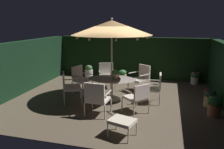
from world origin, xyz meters
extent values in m
cube|color=brown|center=(0.00, 0.00, -0.01)|extent=(7.52, 6.41, 0.02)
cube|color=black|center=(0.00, 3.05, 0.97)|extent=(7.52, 0.30, 1.94)
cube|color=black|center=(-3.61, 0.00, 0.97)|extent=(0.30, 6.41, 1.94)
cylinder|color=silver|center=(-0.10, -0.12, 0.01)|extent=(0.60, 0.60, 0.03)
cylinder|color=silver|center=(-0.10, -0.12, 0.36)|extent=(0.09, 0.09, 0.71)
ellipsoid|color=#B4A8A2|center=(-0.10, -0.12, 0.73)|extent=(1.68, 1.13, 0.03)
cylinder|color=silver|center=(-0.10, -0.12, 1.19)|extent=(0.06, 0.06, 2.38)
cone|color=tan|center=(-0.10, -0.12, 2.45)|extent=(2.65, 2.65, 0.47)
sphere|color=silver|center=(-0.10, -0.12, 2.73)|extent=(0.07, 0.07, 0.07)
sphere|color=#F9DB8C|center=(1.06, -0.07, 2.14)|extent=(0.07, 0.07, 0.07)
sphere|color=#F9DB8C|center=(0.87, 0.51, 2.14)|extent=(0.07, 0.07, 0.07)
sphere|color=#F9DB8C|center=(0.29, 0.97, 2.14)|extent=(0.07, 0.07, 0.07)
sphere|color=#F9DB8C|center=(-0.44, 0.98, 2.14)|extent=(0.07, 0.07, 0.07)
sphere|color=#F9DB8C|center=(-1.02, 0.58, 2.14)|extent=(0.07, 0.07, 0.07)
sphere|color=#F9DB8C|center=(-1.25, -0.17, 2.14)|extent=(0.07, 0.07, 0.07)
sphere|color=#F9DB8C|center=(-1.04, -0.78, 2.14)|extent=(0.07, 0.07, 0.07)
sphere|color=#F9DB8C|center=(-0.47, -1.21, 2.14)|extent=(0.07, 0.07, 0.07)
sphere|color=#F9DB8C|center=(0.31, -1.20, 2.14)|extent=(0.07, 0.07, 0.07)
sphere|color=#F9DB8C|center=(0.85, -0.78, 2.14)|extent=(0.07, 0.07, 0.07)
cylinder|color=tan|center=(0.06, -0.21, 0.79)|extent=(0.12, 0.12, 0.09)
cylinder|color=tan|center=(0.06, -0.21, 0.89)|extent=(0.26, 0.26, 0.12)
ellipsoid|color=#326B34|center=(0.06, -0.21, 1.00)|extent=(0.23, 0.23, 0.14)
sphere|color=orange|center=(0.06, -0.21, 1.05)|extent=(0.08, 0.08, 0.08)
cylinder|color=silver|center=(-1.18, -0.34, 0.23)|extent=(0.04, 0.04, 0.45)
cylinder|color=silver|center=(-0.91, -0.87, 0.23)|extent=(0.04, 0.04, 0.45)
cylinder|color=silver|center=(-1.68, -0.59, 0.23)|extent=(0.04, 0.04, 0.45)
cylinder|color=silver|center=(-1.41, -1.12, 0.23)|extent=(0.04, 0.04, 0.45)
cube|color=silver|center=(-1.29, -0.73, 0.49)|extent=(0.75, 0.76, 0.07)
cube|color=silver|center=(-1.53, -0.85, 0.77)|extent=(0.31, 0.53, 0.50)
cylinder|color=silver|center=(-1.43, -0.46, 0.71)|extent=(0.49, 0.27, 0.04)
cylinder|color=silver|center=(-1.16, -0.99, 0.71)|extent=(0.49, 0.27, 0.04)
cylinder|color=silver|center=(-0.45, -1.16, 0.21)|extent=(0.04, 0.04, 0.41)
cylinder|color=silver|center=(0.17, -1.19, 0.21)|extent=(0.04, 0.04, 0.41)
cylinder|color=silver|center=(-0.47, -1.74, 0.21)|extent=(0.04, 0.04, 0.41)
cylinder|color=silver|center=(0.14, -1.76, 0.21)|extent=(0.04, 0.04, 0.41)
cube|color=silver|center=(-0.15, -1.46, 0.45)|extent=(0.62, 0.59, 0.07)
cube|color=silver|center=(-0.16, -1.74, 0.75)|extent=(0.59, 0.08, 0.53)
cylinder|color=silver|center=(-0.46, -1.45, 0.68)|extent=(0.06, 0.55, 0.04)
cylinder|color=silver|center=(0.15, -1.48, 0.68)|extent=(0.06, 0.55, 0.04)
cylinder|color=beige|center=(0.47, -1.05, 0.21)|extent=(0.04, 0.04, 0.42)
cylinder|color=beige|center=(0.86, -0.64, 0.21)|extent=(0.04, 0.04, 0.42)
cylinder|color=beige|center=(0.90, -1.45, 0.21)|extent=(0.04, 0.04, 0.42)
cylinder|color=beige|center=(1.28, -1.05, 0.21)|extent=(0.04, 0.04, 0.42)
cube|color=silver|center=(0.88, -1.05, 0.46)|extent=(0.79, 0.79, 0.07)
cube|color=silver|center=(1.08, -1.24, 0.70)|extent=(0.41, 0.43, 0.43)
cylinder|color=beige|center=(0.69, -1.25, 0.70)|extent=(0.43, 0.41, 0.04)
cylinder|color=beige|center=(1.07, -0.85, 0.70)|extent=(0.43, 0.41, 0.04)
cylinder|color=silver|center=(0.96, -0.34, 0.21)|extent=(0.04, 0.04, 0.43)
cylinder|color=silver|center=(0.94, 0.19, 0.21)|extent=(0.04, 0.04, 0.43)
cylinder|color=silver|center=(1.55, -0.32, 0.21)|extent=(0.04, 0.04, 0.43)
cylinder|color=silver|center=(1.53, 0.21, 0.21)|extent=(0.04, 0.04, 0.43)
cube|color=silver|center=(1.25, -0.07, 0.46)|extent=(0.60, 0.54, 0.07)
cube|color=silver|center=(1.53, -0.06, 0.74)|extent=(0.08, 0.51, 0.49)
cylinder|color=silver|center=(1.26, -0.33, 0.69)|extent=(0.57, 0.06, 0.04)
cylinder|color=silver|center=(1.24, 0.20, 0.69)|extent=(0.57, 0.06, 0.04)
cylinder|color=silver|center=(0.76, 0.55, 0.21)|extent=(0.04, 0.04, 0.43)
cylinder|color=silver|center=(0.30, 0.89, 0.21)|extent=(0.04, 0.04, 0.43)
cylinder|color=silver|center=(1.12, 1.02, 0.21)|extent=(0.04, 0.04, 0.43)
cylinder|color=silver|center=(0.65, 1.37, 0.21)|extent=(0.04, 0.04, 0.43)
cube|color=beige|center=(0.71, 0.96, 0.46)|extent=(0.80, 0.80, 0.07)
cube|color=beige|center=(0.88, 1.19, 0.76)|extent=(0.48, 0.38, 0.52)
cylinder|color=silver|center=(0.94, 0.78, 0.71)|extent=(0.37, 0.48, 0.04)
cylinder|color=silver|center=(0.48, 1.13, 0.71)|extent=(0.37, 0.48, 0.04)
cylinder|color=silver|center=(-0.24, 0.99, 0.22)|extent=(0.04, 0.04, 0.43)
cylinder|color=silver|center=(-0.80, 0.75, 0.22)|extent=(0.04, 0.04, 0.43)
cylinder|color=silver|center=(-0.44, 1.48, 0.22)|extent=(0.04, 0.04, 0.43)
cylinder|color=silver|center=(-1.01, 1.24, 0.22)|extent=(0.04, 0.04, 0.43)
cube|color=silver|center=(-0.62, 1.12, 0.47)|extent=(0.75, 0.71, 0.07)
cube|color=silver|center=(-0.72, 1.35, 0.75)|extent=(0.56, 0.28, 0.49)
cylinder|color=silver|center=(-0.34, 1.23, 0.67)|extent=(0.23, 0.48, 0.04)
cylinder|color=silver|center=(-0.90, 1.00, 0.67)|extent=(0.23, 0.48, 0.04)
cylinder|color=silver|center=(-1.02, 0.51, 0.22)|extent=(0.04, 0.04, 0.44)
cylinder|color=silver|center=(-1.21, -0.04, 0.22)|extent=(0.04, 0.04, 0.44)
cylinder|color=silver|center=(-1.52, 0.68, 0.22)|extent=(0.04, 0.04, 0.44)
cylinder|color=silver|center=(-1.71, 0.14, 0.22)|extent=(0.04, 0.04, 0.44)
cube|color=silver|center=(-1.36, 0.32, 0.48)|extent=(0.68, 0.70, 0.07)
cube|color=silver|center=(-1.60, 0.41, 0.76)|extent=(0.24, 0.54, 0.49)
cylinder|color=silver|center=(-1.27, 0.59, 0.68)|extent=(0.49, 0.20, 0.04)
cylinder|color=silver|center=(-1.46, 0.05, 0.68)|extent=(0.49, 0.20, 0.04)
cylinder|color=silver|center=(0.59, -2.24, 0.17)|extent=(0.03, 0.03, 0.34)
cylinder|color=silver|center=(1.11, -2.40, 0.17)|extent=(0.03, 0.03, 0.34)
cylinder|color=silver|center=(0.47, -2.65, 0.17)|extent=(0.03, 0.03, 0.34)
cylinder|color=silver|center=(0.99, -2.81, 0.17)|extent=(0.03, 0.03, 0.34)
cube|color=beige|center=(0.79, -2.53, 0.38)|extent=(0.68, 0.61, 0.08)
cylinder|color=tan|center=(0.77, 2.51, 0.20)|extent=(0.46, 0.46, 0.40)
ellipsoid|color=#29562C|center=(0.77, 2.51, 0.52)|extent=(0.43, 0.43, 0.30)
sphere|color=#DDCA4F|center=(0.88, 2.50, 0.55)|extent=(0.07, 0.07, 0.07)
sphere|color=#EDC04F|center=(0.77, 2.64, 0.56)|extent=(0.06, 0.06, 0.06)
sphere|color=#F5D555|center=(0.64, 2.49, 0.56)|extent=(0.08, 0.08, 0.08)
sphere|color=#EEC051|center=(0.76, 2.41, 0.52)|extent=(0.07, 0.07, 0.07)
cylinder|color=beige|center=(2.90, 2.61, 0.15)|extent=(0.33, 0.33, 0.31)
ellipsoid|color=#254E2D|center=(2.90, 2.61, 0.41)|extent=(0.38, 0.38, 0.26)
sphere|color=#EE5563|center=(3.02, 2.61, 0.49)|extent=(0.09, 0.09, 0.09)
sphere|color=#D64769|center=(2.95, 2.70, 0.45)|extent=(0.09, 0.09, 0.09)
sphere|color=#D2526F|center=(2.86, 2.70, 0.44)|extent=(0.07, 0.07, 0.07)
sphere|color=#EA5E62|center=(2.81, 2.58, 0.46)|extent=(0.06, 0.06, 0.06)
sphere|color=#E6496A|center=(2.80, 2.51, 0.50)|extent=(0.10, 0.10, 0.10)
sphere|color=#EC426F|center=(2.95, 2.48, 0.46)|extent=(0.06, 0.06, 0.06)
cylinder|color=#A65F3E|center=(3.09, -0.77, 0.17)|extent=(0.35, 0.35, 0.35)
ellipsoid|color=#235529|center=(3.09, -0.77, 0.46)|extent=(0.41, 0.41, 0.29)
sphere|color=#D98140|center=(3.20, -0.74, 0.47)|extent=(0.08, 0.08, 0.08)
sphere|color=orange|center=(3.17, -0.65, 0.50)|extent=(0.10, 0.10, 0.10)
sphere|color=orange|center=(3.07, -0.67, 0.49)|extent=(0.10, 0.10, 0.10)
sphere|color=#DD8745|center=(2.98, -0.78, 0.55)|extent=(0.09, 0.09, 0.09)
sphere|color=orange|center=(3.04, -0.85, 0.52)|extent=(0.11, 0.11, 0.11)
sphere|color=#D9733F|center=(3.15, -0.87, 0.48)|extent=(0.08, 0.08, 0.08)
cylinder|color=tan|center=(3.09, 0.02, 0.16)|extent=(0.34, 0.34, 0.33)
ellipsoid|color=#22462F|center=(3.09, 0.02, 0.43)|extent=(0.38, 0.38, 0.27)
sphere|color=red|center=(3.23, 0.05, 0.46)|extent=(0.10, 0.10, 0.10)
sphere|color=#CB2F3D|center=(3.12, 0.16, 0.46)|extent=(0.08, 0.08, 0.08)
sphere|color=red|center=(3.01, 0.14, 0.51)|extent=(0.08, 0.08, 0.08)
sphere|color=red|center=(2.95, -0.05, 0.52)|extent=(0.10, 0.10, 0.10)
sphere|color=red|center=(3.14, -0.08, 0.51)|extent=(0.08, 0.08, 0.08)
cylinder|color=beige|center=(-1.90, 2.41, 0.21)|extent=(0.38, 0.38, 0.41)
ellipsoid|color=#347136|center=(-1.90, 2.41, 0.51)|extent=(0.35, 0.35, 0.24)
sphere|color=#AA387F|center=(-1.78, 2.40, 0.56)|extent=(0.07, 0.07, 0.07)
sphere|color=#B93285|center=(-1.91, 2.53, 0.53)|extent=(0.08, 0.08, 0.08)
sphere|color=#A54474|center=(-2.00, 2.40, 0.55)|extent=(0.07, 0.07, 0.07)
sphere|color=#BA3E89|center=(-1.87, 2.29, 0.59)|extent=(0.10, 0.10, 0.10)
cylinder|color=tan|center=(-0.25, 2.41, 0.14)|extent=(0.38, 0.38, 0.28)
ellipsoid|color=#2A7433|center=(-0.25, 2.41, 0.38)|extent=(0.35, 0.35, 0.25)
sphere|color=beige|center=(-0.12, 2.43, 0.41)|extent=(0.09, 0.09, 0.09)
sphere|color=silver|center=(-0.24, 2.49, 0.40)|extent=(0.10, 0.10, 0.10)
sphere|color=beige|center=(-0.35, 2.51, 0.42)|extent=(0.09, 0.09, 0.09)
sphere|color=silver|center=(-0.35, 2.36, 0.43)|extent=(0.08, 0.08, 0.08)
sphere|color=beige|center=(-0.20, 2.31, 0.46)|extent=(0.06, 0.06, 0.06)
camera|label=1|loc=(1.74, -7.11, 2.64)|focal=34.96mm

